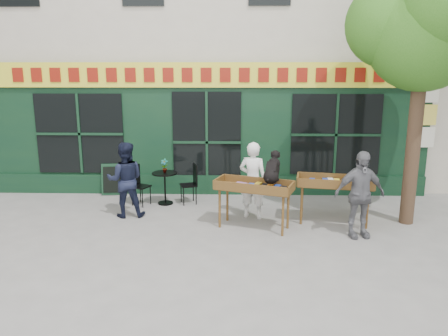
{
  "coord_description": "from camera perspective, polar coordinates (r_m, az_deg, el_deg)",
  "views": [
    {
      "loc": [
        0.72,
        -8.46,
        3.15
      ],
      "look_at": [
        0.48,
        0.5,
        1.1
      ],
      "focal_mm": 35.0,
      "sensor_mm": 36.0,
      "label": 1
    }
  ],
  "objects": [
    {
      "name": "man_right",
      "position": [
        8.62,
        17.27,
        -3.32
      ],
      "size": [
        1.04,
        0.57,
        1.67
      ],
      "primitive_type": "imported",
      "rotation": [
        0.0,
        0.0,
        0.17
      ],
      "color": "slate",
      "rests_on": "ground"
    },
    {
      "name": "bistro_chair_right",
      "position": [
        10.38,
        -4.21,
        -1.63
      ],
      "size": [
        0.46,
        0.46,
        0.95
      ],
      "rotation": [
        0.0,
        0.0,
        -1.25
      ],
      "color": "black",
      "rests_on": "ground"
    },
    {
      "name": "book_cart_center",
      "position": [
        8.69,
        3.95,
        -2.71
      ],
      "size": [
        1.62,
        1.09,
        0.99
      ],
      "rotation": [
        0.0,
        0.0,
        -0.34
      ],
      "color": "brown",
      "rests_on": "ground"
    },
    {
      "name": "chalkboard",
      "position": [
        11.44,
        -14.35,
        -1.46
      ],
      "size": [
        0.58,
        0.25,
        0.79
      ],
      "rotation": [
        0.0,
        0.0,
        0.12
      ],
      "color": "black",
      "rests_on": "ground"
    },
    {
      "name": "street_tree",
      "position": [
        9.58,
        24.95,
        17.45
      ],
      "size": [
        3.05,
        2.9,
        5.6
      ],
      "color": "#382619",
      "rests_on": "ground"
    },
    {
      "name": "building",
      "position": [
        14.57,
        -1.38,
        20.06
      ],
      "size": [
        14.0,
        7.26,
        10.0
      ],
      "color": "beige",
      "rests_on": "ground"
    },
    {
      "name": "bistro_table",
      "position": [
        10.39,
        -7.73,
        -1.78
      ],
      "size": [
        0.6,
        0.6,
        0.76
      ],
      "color": "black",
      "rests_on": "ground"
    },
    {
      "name": "ground",
      "position": [
        9.06,
        -3.14,
        -7.51
      ],
      "size": [
        80.0,
        80.0,
        0.0
      ],
      "primitive_type": "plane",
      "color": "slate",
      "rests_on": "ground"
    },
    {
      "name": "potted_plant",
      "position": [
        10.3,
        -7.8,
        0.3
      ],
      "size": [
        0.2,
        0.15,
        0.33
      ],
      "primitive_type": "imported",
      "rotation": [
        0.0,
        0.0,
        -0.2
      ],
      "color": "gray",
      "rests_on": "bistro_table"
    },
    {
      "name": "dog",
      "position": [
        8.55,
        6.35,
        0.21
      ],
      "size": [
        0.52,
        0.68,
        0.6
      ],
      "primitive_type": null,
      "rotation": [
        0.0,
        0.0,
        -0.34
      ],
      "color": "black",
      "rests_on": "book_cart_center"
    },
    {
      "name": "bistro_chair_left",
      "position": [
        10.45,
        -11.2,
        -1.75
      ],
      "size": [
        0.49,
        0.49,
        0.95
      ],
      "rotation": [
        0.0,
        0.0,
        1.11
      ],
      "color": "black",
      "rests_on": "ground"
    },
    {
      "name": "woman",
      "position": [
        9.32,
        3.79,
        -1.6
      ],
      "size": [
        0.7,
        0.58,
        1.66
      ],
      "primitive_type": "imported",
      "rotation": [
        0.0,
        0.0,
        2.8
      ],
      "color": "white",
      "rests_on": "ground"
    },
    {
      "name": "book_cart_right",
      "position": [
        9.25,
        14.25,
        -2.13
      ],
      "size": [
        1.59,
        0.87,
        0.99
      ],
      "rotation": [
        0.0,
        0.0,
        -0.18
      ],
      "color": "brown",
      "rests_on": "ground"
    },
    {
      "name": "man_left",
      "position": [
        9.61,
        -12.76,
        -1.51
      ],
      "size": [
        0.88,
        0.73,
        1.64
      ],
      "primitive_type": "imported",
      "rotation": [
        0.0,
        0.0,
        3.29
      ],
      "color": "black",
      "rests_on": "ground"
    }
  ]
}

